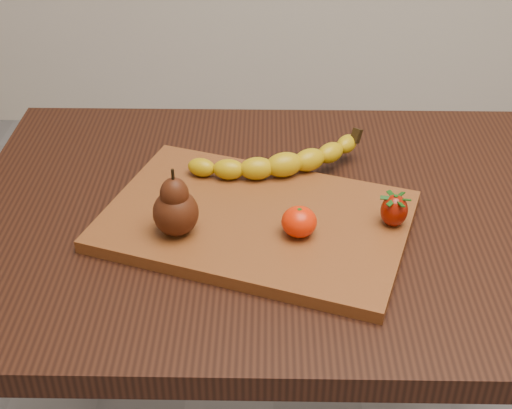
{
  "coord_description": "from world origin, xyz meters",
  "views": [
    {
      "loc": [
        -0.02,
        -0.93,
        1.4
      ],
      "look_at": [
        -0.04,
        -0.05,
        0.8
      ],
      "focal_mm": 50.0,
      "sensor_mm": 36.0,
      "label": 1
    }
  ],
  "objects_px": {
    "cutting_board": "(256,221)",
    "pear": "(175,202)",
    "table": "(279,258)",
    "mandarin": "(299,222)"
  },
  "relations": [
    {
      "from": "cutting_board",
      "to": "pear",
      "type": "relative_size",
      "value": 4.32
    },
    {
      "from": "pear",
      "to": "mandarin",
      "type": "distance_m",
      "value": 0.18
    },
    {
      "from": "table",
      "to": "cutting_board",
      "type": "bearing_deg",
      "value": -129.93
    },
    {
      "from": "cutting_board",
      "to": "pear",
      "type": "height_order",
      "value": "pear"
    },
    {
      "from": "mandarin",
      "to": "table",
      "type": "bearing_deg",
      "value": 105.47
    },
    {
      "from": "table",
      "to": "pear",
      "type": "xyz_separation_m",
      "value": [
        -0.15,
        -0.09,
        0.17
      ]
    },
    {
      "from": "cutting_board",
      "to": "pear",
      "type": "distance_m",
      "value": 0.14
    },
    {
      "from": "cutting_board",
      "to": "mandarin",
      "type": "distance_m",
      "value": 0.08
    },
    {
      "from": "table",
      "to": "cutting_board",
      "type": "height_order",
      "value": "cutting_board"
    },
    {
      "from": "table",
      "to": "mandarin",
      "type": "bearing_deg",
      "value": -74.53
    }
  ]
}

